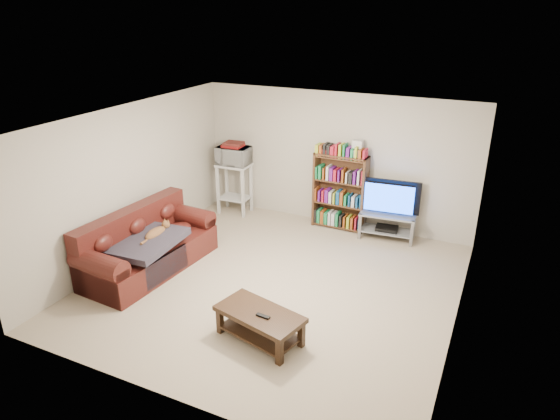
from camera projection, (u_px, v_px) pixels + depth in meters
The scene contains 19 objects.
floor at pixel (275, 284), 7.26m from camera, with size 5.00×5.00×0.00m, color tan.
ceiling at pixel (274, 121), 6.34m from camera, with size 5.00×5.00×0.00m, color white.
wall_back at pixel (335, 160), 8.89m from camera, with size 5.00×5.00×0.00m, color beige.
wall_front at pixel (159, 299), 4.71m from camera, with size 5.00×5.00×0.00m, color beige.
wall_left at pixel (130, 182), 7.78m from camera, with size 5.00×5.00×0.00m, color beige.
wall_right at pixel (467, 242), 5.82m from camera, with size 5.00×5.00×0.00m, color beige.
sofa at pixel (146, 249), 7.60m from camera, with size 1.09×2.22×0.92m.
blanket at pixel (147, 242), 7.31m from camera, with size 0.83×1.08×0.10m, color #332E3A.
cat at pixel (155, 233), 7.45m from camera, with size 0.24×0.59×0.18m, color brown, non-canonical shape.
coffee_table at pixel (260, 320), 5.97m from camera, with size 1.16×0.77×0.39m.
remote at pixel (263, 316), 5.83m from camera, with size 0.17×0.05×0.02m, color black.
tv_stand at pixel (387, 222), 8.55m from camera, with size 0.97×0.50×0.47m.
television at pixel (390, 198), 8.38m from camera, with size 1.00×0.13×0.58m, color black.
dvd_player at pixel (387, 228), 8.60m from camera, with size 0.37×0.26×0.06m, color black.
bookshelf at pixel (340, 191), 8.84m from camera, with size 0.96×0.32×1.37m.
shelf_clutter at pixel (348, 149), 8.52m from camera, with size 0.70×0.22×0.28m.
microwave_stand at pixel (234, 182), 9.53m from camera, with size 0.63×0.48×0.98m.
microwave at pixel (233, 155), 9.34m from camera, with size 0.60×0.41×0.33m, color silver.
game_boxes at pixel (233, 145), 9.26m from camera, with size 0.36×0.31×0.05m, color maroon.
Camera 1 is at (2.74, -5.66, 3.78)m, focal length 32.00 mm.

